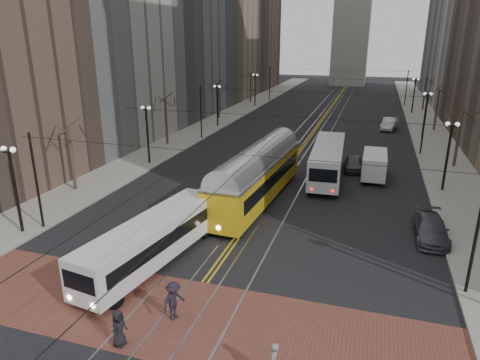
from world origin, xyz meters
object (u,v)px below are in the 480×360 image
Objects in this scene: streetcar at (257,180)px; pedestrian_d at (174,301)px; sedan_parked at (431,229)px; pedestrian_a at (119,328)px; sedan_silver at (389,124)px; sedan_grey at (354,163)px; transit_bus at (153,242)px; cargo_van at (374,166)px; rear_bus at (328,162)px.

pedestrian_d is at bearing -84.99° from streetcar.
sedan_parked is 19.86m from pedestrian_a.
pedestrian_a is at bearing -133.64° from sedan_parked.
streetcar is 12.72m from sedan_parked.
pedestrian_a is (-1.09, -17.72, -0.91)m from streetcar.
pedestrian_d is at bearing -92.52° from sedan_silver.
pedestrian_a is (-7.82, -28.50, 0.14)m from sedan_grey.
cargo_van is at bearing 68.49° from transit_bus.
pedestrian_a is at bearing -93.53° from sedan_silver.
transit_bus is 45.15m from sedan_silver.
rear_bus is (4.55, 7.58, -0.21)m from streetcar.
sedan_silver is at bearing 73.93° from rear_bus.
cargo_van is at bearing 49.26° from streetcar.
sedan_grey is at bearing -11.68° from pedestrian_a.
cargo_van is at bearing -50.18° from sedan_grey.
transit_bus is 2.24× the size of sedan_parked.
transit_bus is 23.10m from cargo_van.
cargo_van is 25.57m from pedestrian_d.
sedan_silver is at bearing 75.96° from streetcar.
pedestrian_d reaches higher than sedan_parked.
streetcar reaches higher than transit_bus.
sedan_silver is at bearing 86.03° from cargo_van.
pedestrian_d is at bearing -103.21° from rear_bus.
cargo_van is 12.37m from sedan_parked.
sedan_silver is 1.01× the size of sedan_parked.
sedan_parked is (5.57, -13.84, 0.00)m from sedan_grey.
sedan_parked is at bearing -71.15° from sedan_grey.
sedan_parked is at bearing -77.34° from sedan_silver.
sedan_silver is 48.40m from pedestrian_d.
cargo_van is 1.09× the size of sedan_silver.
sedan_silver reaches higher than sedan_grey.
cargo_van reaches higher than sedan_parked.
rear_bus is 25.93m from pedestrian_a.
streetcar is 12.30m from cargo_van.
rear_bus is 3.96m from sedan_grey.
streetcar is at bearing 23.12° from pedestrian_d.
pedestrian_a is at bearing -89.67° from streetcar.
rear_bus is 7.11× the size of pedestrian_a.
pedestrian_d reaches higher than sedan_grey.
rear_bus is at bearing 124.84° from sedan_parked.
pedestrian_a is 0.87× the size of pedestrian_d.
pedestrian_a is at bearing -109.98° from cargo_van.
streetcar is 8.96× the size of pedestrian_a.
sedan_parked is at bearing -38.74° from pedestrian_a.
transit_bus is at bearing 20.04° from pedestrian_a.
rear_bus reaches higher than sedan_parked.
sedan_silver is (3.57, 21.15, 0.11)m from sedan_grey.
rear_bus is 2.88× the size of sedan_grey.
transit_bus is 6.53× the size of pedestrian_a.
streetcar reaches higher than rear_bus.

